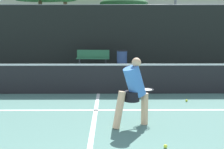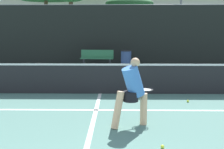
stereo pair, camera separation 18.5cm
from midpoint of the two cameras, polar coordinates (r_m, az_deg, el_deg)
name	(u,v)px [view 1 (the left image)]	position (r m, az deg, el deg)	size (l,w,h in m)	color
court_service_line	(96,110)	(7.96, -3.65, -6.51)	(8.25, 0.10, 0.01)	white
court_center_mark	(95,118)	(7.30, -3.95, -7.96)	(0.10, 5.20, 0.01)	white
net	(98,78)	(9.72, -3.07, -0.57)	(11.09, 0.09, 1.07)	slate
fence_back	(103,35)	(16.97, -1.98, 7.27)	(24.00, 0.06, 3.20)	black
player_practicing	(134,90)	(6.58, 3.17, -2.82)	(1.02, 0.93, 1.47)	#DBAD84
tennis_ball_scattered_3	(165,146)	(5.68, 8.81, -12.83)	(0.07, 0.07, 0.07)	#D1E033
tennis_ball_scattered_4	(187,101)	(9.01, 12.89, -4.68)	(0.07, 0.07, 0.07)	#D1E033
courtside_bench	(93,58)	(15.96, -3.84, 3.09)	(1.69, 0.51, 0.86)	#33724C
trash_bin	(122,59)	(15.77, 1.50, 2.90)	(0.54, 0.54, 0.86)	#384C7F
parked_car	(39,49)	(20.74, -13.51, 4.47)	(1.64, 4.32, 1.30)	silver
tree_west	(124,4)	(25.01, 1.94, 12.76)	(3.76, 3.76, 4.22)	brown
building_far	(106,20)	(29.76, -1.35, 9.95)	(36.00, 2.40, 5.14)	beige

